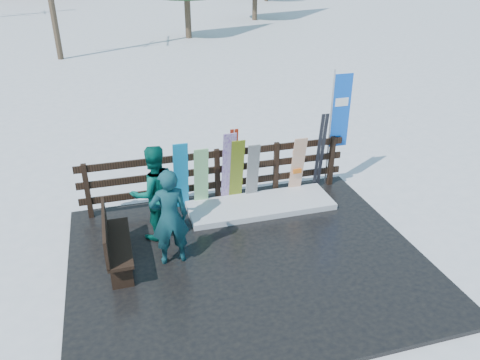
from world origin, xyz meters
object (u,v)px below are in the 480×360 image
object	(u,v)px
snowboard_4	(253,172)
person_back	(155,193)
bench	(113,240)
snowboard_0	(181,176)
person_front	(170,217)
snowboard_5	(297,166)
snowboard_1	(201,178)
rental_flag	(338,115)
snowboard_3	(228,168)
snowboard_2	(237,171)

from	to	relation	value
snowboard_4	person_back	size ratio (longest dim) A/B	0.72
bench	snowboard_0	distance (m)	2.11
snowboard_0	person_front	size ratio (longest dim) A/B	0.89
bench	snowboard_5	xyz separation A→B (m)	(3.89, 1.56, 0.15)
snowboard_0	snowboard_1	world-z (taller)	snowboard_0
rental_flag	bench	bearing A→B (deg)	-159.37
snowboard_3	person_back	world-z (taller)	person_back
rental_flag	snowboard_5	bearing A→B (deg)	-164.68
snowboard_5	person_back	bearing A→B (deg)	-165.13
snowboard_3	snowboard_4	size ratio (longest dim) A/B	1.26
bench	snowboard_0	bearing A→B (deg)	48.21
person_back	snowboard_0	bearing A→B (deg)	-139.42
snowboard_1	person_front	distance (m)	1.90
person_back	snowboard_5	bearing A→B (deg)	-178.12
snowboard_0	rental_flag	size ratio (longest dim) A/B	0.59
snowboard_0	snowboard_5	xyz separation A→B (m)	(2.49, -0.00, -0.09)
snowboard_4	rental_flag	size ratio (longest dim) A/B	0.50
bench	rental_flag	bearing A→B (deg)	20.63
bench	snowboard_2	bearing A→B (deg)	31.57
bench	person_back	bearing A→B (deg)	43.16
bench	person_front	bearing A→B (deg)	-6.81
bench	person_front	world-z (taller)	person_front
snowboard_1	person_back	distance (m)	1.32
snowboard_4	snowboard_5	bearing A→B (deg)	-0.00
person_front	snowboard_0	bearing A→B (deg)	-107.42
snowboard_2	snowboard_1	bearing A→B (deg)	180.00
bench	snowboard_4	xyz separation A→B (m)	(2.89, 1.56, 0.13)
snowboard_4	person_back	xyz separation A→B (m)	(-2.10, -0.82, 0.25)
snowboard_3	rental_flag	distance (m)	2.64
snowboard_3	person_back	size ratio (longest dim) A/B	0.92
snowboard_2	snowboard_5	bearing A→B (deg)	-0.00
snowboard_3	person_front	size ratio (longest dim) A/B	0.95
snowboard_2	snowboard_3	bearing A→B (deg)	-180.00
snowboard_2	person_front	size ratio (longest dim) A/B	0.85
person_front	person_back	distance (m)	0.87
snowboard_1	snowboard_5	xyz separation A→B (m)	(2.08, -0.00, -0.00)
snowboard_2	person_back	xyz separation A→B (m)	(-1.75, -0.82, 0.17)
snowboard_1	person_back	world-z (taller)	person_back
snowboard_1	snowboard_4	bearing A→B (deg)	-0.00
person_front	person_back	xyz separation A→B (m)	(-0.14, 0.85, 0.03)
bench	snowboard_0	world-z (taller)	snowboard_0
snowboard_4	snowboard_5	size ratio (longest dim) A/B	0.96
snowboard_4	rental_flag	xyz separation A→B (m)	(1.98, 0.27, 0.96)
bench	person_front	xyz separation A→B (m)	(0.93, -0.11, 0.35)
snowboard_0	snowboard_3	distance (m)	0.98
snowboard_4	person_back	distance (m)	2.27
snowboard_2	person_front	world-z (taller)	person_front
bench	snowboard_2	world-z (taller)	snowboard_2
snowboard_5	person_back	world-z (taller)	person_back
bench	snowboard_1	distance (m)	2.39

